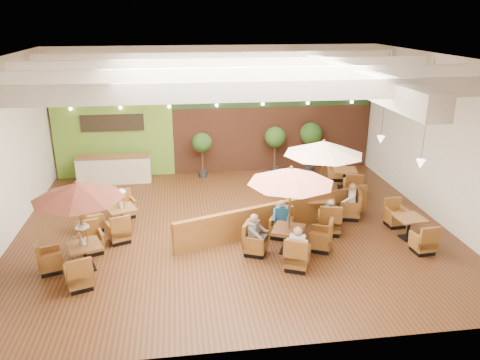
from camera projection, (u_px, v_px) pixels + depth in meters
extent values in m
plane|color=#381E0F|center=(233.00, 228.00, 15.59)|extent=(14.00, 14.00, 0.00)
cube|color=silver|center=(216.00, 111.00, 20.26)|extent=(14.00, 0.04, 5.50)
cube|color=silver|center=(270.00, 232.00, 9.06)|extent=(14.00, 0.04, 5.50)
cube|color=silver|center=(441.00, 141.00, 15.55)|extent=(0.04, 12.00, 5.50)
cube|color=white|center=(232.00, 58.00, 13.73)|extent=(14.00, 12.00, 0.04)
cube|color=brown|center=(217.00, 137.00, 20.59)|extent=(13.90, 0.10, 3.20)
cube|color=#1E3819|center=(216.00, 104.00, 20.09)|extent=(13.90, 0.12, 0.35)
cube|color=olive|center=(114.00, 141.00, 19.98)|extent=(5.00, 0.08, 3.20)
cube|color=black|center=(112.00, 123.00, 19.63)|extent=(2.60, 0.08, 0.70)
cube|color=white|center=(345.00, 75.00, 14.36)|extent=(0.60, 11.00, 0.60)
cube|color=white|center=(254.00, 91.00, 10.12)|extent=(13.60, 0.12, 0.45)
cube|color=white|center=(238.00, 76.00, 12.64)|extent=(13.60, 0.12, 0.45)
cube|color=white|center=(227.00, 66.00, 15.07)|extent=(13.60, 0.12, 0.45)
cube|color=white|center=(220.00, 58.00, 17.58)|extent=(13.60, 0.12, 0.45)
cylinder|color=black|center=(427.00, 113.00, 14.08)|extent=(0.01, 0.01, 3.20)
cone|color=white|center=(420.00, 164.00, 14.62)|extent=(0.28, 0.28, 0.28)
cylinder|color=black|center=(385.00, 97.00, 16.88)|extent=(0.01, 0.01, 3.20)
cone|color=white|center=(381.00, 140.00, 17.41)|extent=(0.28, 0.28, 0.28)
sphere|color=#FFEAC6|center=(71.00, 109.00, 19.12)|extent=(0.14, 0.14, 0.14)
sphere|color=#FFEAC6|center=(120.00, 108.00, 19.37)|extent=(0.14, 0.14, 0.14)
sphere|color=#FFEAC6|center=(169.00, 106.00, 19.62)|extent=(0.14, 0.14, 0.14)
sphere|color=#FFEAC6|center=(217.00, 105.00, 19.88)|extent=(0.14, 0.14, 0.14)
sphere|color=#FFEAC6|center=(263.00, 104.00, 20.13)|extent=(0.14, 0.14, 0.14)
sphere|color=#FFEAC6|center=(308.00, 103.00, 20.39)|extent=(0.14, 0.14, 0.14)
sphere|color=#FFEAC6|center=(352.00, 102.00, 20.64)|extent=(0.14, 0.14, 0.14)
cube|color=beige|center=(114.00, 170.00, 19.60)|extent=(3.00, 0.70, 1.10)
cube|color=brown|center=(113.00, 156.00, 19.40)|extent=(3.00, 0.75, 0.06)
cube|color=brown|center=(279.00, 216.00, 15.22)|extent=(6.92, 2.56, 1.01)
cube|color=brown|center=(84.00, 246.00, 12.82)|extent=(1.10, 1.10, 0.06)
cylinder|color=black|center=(86.00, 257.00, 12.94)|extent=(0.10, 0.10, 0.67)
cube|color=black|center=(87.00, 268.00, 13.06)|extent=(0.58, 0.58, 0.04)
cube|color=brown|center=(80.00, 278.00, 12.07)|extent=(0.80, 0.80, 0.32)
cube|color=brown|center=(73.00, 273.00, 11.73)|extent=(0.62, 0.31, 0.71)
cube|color=brown|center=(67.00, 274.00, 11.87)|extent=(0.27, 0.55, 0.28)
cube|color=brown|center=(90.00, 268.00, 12.13)|extent=(0.27, 0.55, 0.28)
cube|color=black|center=(81.00, 286.00, 12.15)|extent=(0.71, 0.71, 0.14)
cube|color=brown|center=(92.00, 244.00, 13.86)|extent=(0.80, 0.80, 0.32)
cube|color=brown|center=(95.00, 230.00, 14.00)|extent=(0.62, 0.31, 0.71)
cube|color=brown|center=(101.00, 235.00, 13.92)|extent=(0.27, 0.55, 0.28)
cube|color=brown|center=(81.00, 240.00, 13.67)|extent=(0.27, 0.55, 0.28)
cube|color=black|center=(92.00, 251.00, 13.94)|extent=(0.71, 0.71, 0.14)
cube|color=brown|center=(50.00, 262.00, 12.84)|extent=(0.80, 0.80, 0.32)
cube|color=brown|center=(57.00, 253.00, 12.69)|extent=(0.31, 0.62, 0.71)
cube|color=brown|center=(48.00, 251.00, 13.02)|extent=(0.55, 0.27, 0.28)
cube|color=brown|center=(50.00, 260.00, 12.53)|extent=(0.55, 0.27, 0.28)
cube|color=black|center=(51.00, 269.00, 12.92)|extent=(0.71, 0.71, 0.14)
cylinder|color=brown|center=(82.00, 228.00, 12.64)|extent=(0.06, 0.06, 2.53)
cone|color=#502217|center=(77.00, 191.00, 12.28)|extent=(2.43, 2.43, 0.45)
sphere|color=brown|center=(76.00, 182.00, 12.20)|extent=(0.10, 0.10, 0.10)
cylinder|color=silver|center=(84.00, 241.00, 12.78)|extent=(0.10, 0.10, 0.22)
cube|color=brown|center=(289.00, 229.00, 13.76)|extent=(1.17, 1.17, 0.06)
cylinder|color=black|center=(288.00, 240.00, 13.88)|extent=(0.10, 0.10, 0.69)
cube|color=black|center=(288.00, 251.00, 14.00)|extent=(0.62, 0.62, 0.04)
cube|color=brown|center=(297.00, 259.00, 12.98)|extent=(0.86, 0.86, 0.33)
cube|color=brown|center=(303.00, 253.00, 12.66)|extent=(0.63, 0.36, 0.73)
cube|color=brown|center=(286.00, 251.00, 12.99)|extent=(0.31, 0.56, 0.29)
cube|color=brown|center=(308.00, 254.00, 12.83)|extent=(0.31, 0.56, 0.29)
cube|color=black|center=(296.00, 266.00, 13.06)|extent=(0.76, 0.76, 0.15)
cube|color=brown|center=(281.00, 228.00, 14.83)|extent=(0.86, 0.86, 0.33)
cube|color=brown|center=(276.00, 216.00, 14.94)|extent=(0.63, 0.36, 0.73)
cube|color=brown|center=(291.00, 223.00, 14.68)|extent=(0.31, 0.56, 0.29)
cube|color=brown|center=(272.00, 221.00, 14.84)|extent=(0.31, 0.56, 0.29)
cube|color=black|center=(281.00, 235.00, 14.91)|extent=(0.76, 0.76, 0.15)
cube|color=brown|center=(256.00, 245.00, 13.78)|extent=(0.86, 0.86, 0.33)
cube|color=brown|center=(263.00, 233.00, 13.81)|extent=(0.36, 0.63, 0.73)
cube|color=brown|center=(258.00, 234.00, 13.98)|extent=(0.56, 0.31, 0.29)
cube|color=brown|center=(253.00, 243.00, 13.44)|extent=(0.56, 0.31, 0.29)
cube|color=black|center=(255.00, 252.00, 13.86)|extent=(0.76, 0.76, 0.15)
cube|color=brown|center=(321.00, 240.00, 14.03)|extent=(0.86, 0.86, 0.33)
cube|color=brown|center=(314.00, 233.00, 13.79)|extent=(0.36, 0.63, 0.73)
cube|color=brown|center=(320.00, 239.00, 13.69)|extent=(0.56, 0.31, 0.29)
cube|color=brown|center=(322.00, 230.00, 14.23)|extent=(0.56, 0.31, 0.29)
cube|color=black|center=(320.00, 248.00, 14.11)|extent=(0.76, 0.76, 0.15)
cylinder|color=brown|center=(290.00, 212.00, 13.57)|extent=(0.06, 0.06, 2.61)
cone|color=#CC6F62|center=(291.00, 175.00, 13.19)|extent=(2.51, 2.51, 0.45)
sphere|color=brown|center=(291.00, 168.00, 13.11)|extent=(0.10, 0.10, 0.10)
cube|color=brown|center=(321.00, 199.00, 15.90)|extent=(1.16, 1.16, 0.07)
cylinder|color=black|center=(320.00, 209.00, 16.03)|extent=(0.11, 0.11, 0.73)
cube|color=black|center=(319.00, 219.00, 16.17)|extent=(0.61, 0.61, 0.04)
cube|color=brown|center=(329.00, 224.00, 15.08)|extent=(0.84, 0.84, 0.36)
cube|color=brown|center=(335.00, 218.00, 14.71)|extent=(0.69, 0.29, 0.78)
cube|color=brown|center=(320.00, 217.00, 15.04)|extent=(0.24, 0.61, 0.31)
cube|color=brown|center=(340.00, 218.00, 14.96)|extent=(0.24, 0.61, 0.31)
cube|color=black|center=(329.00, 231.00, 15.16)|extent=(0.75, 0.75, 0.16)
cube|color=brown|center=(311.00, 200.00, 17.04)|extent=(0.84, 0.84, 0.36)
cube|color=brown|center=(308.00, 189.00, 17.18)|extent=(0.69, 0.29, 0.78)
cube|color=brown|center=(321.00, 194.00, 16.93)|extent=(0.24, 0.61, 0.31)
cube|color=brown|center=(303.00, 194.00, 17.01)|extent=(0.24, 0.61, 0.31)
cube|color=black|center=(311.00, 206.00, 17.13)|extent=(0.75, 0.75, 0.16)
cube|color=brown|center=(290.00, 213.00, 15.93)|extent=(0.84, 0.84, 0.36)
cube|color=brown|center=(298.00, 202.00, 15.92)|extent=(0.29, 0.69, 0.78)
cube|color=brown|center=(290.00, 203.00, 16.15)|extent=(0.61, 0.24, 0.31)
cube|color=brown|center=(290.00, 211.00, 15.55)|extent=(0.61, 0.24, 0.31)
cube|color=black|center=(290.00, 220.00, 16.01)|extent=(0.75, 0.75, 0.16)
cube|color=brown|center=(349.00, 209.00, 16.19)|extent=(0.84, 0.84, 0.36)
cube|color=brown|center=(343.00, 202.00, 15.98)|extent=(0.29, 0.69, 0.78)
cube|color=brown|center=(351.00, 207.00, 15.82)|extent=(0.61, 0.24, 0.31)
cube|color=brown|center=(349.00, 200.00, 16.42)|extent=(0.61, 0.24, 0.31)
cube|color=black|center=(349.00, 216.00, 16.28)|extent=(0.75, 0.75, 0.16)
cylinder|color=brown|center=(322.00, 182.00, 15.70)|extent=(0.06, 0.06, 2.78)
cone|color=beige|center=(324.00, 148.00, 15.30)|extent=(2.67, 2.67, 0.45)
sphere|color=brown|center=(324.00, 141.00, 15.22)|extent=(0.10, 0.10, 0.10)
cube|color=brown|center=(121.00, 209.00, 15.29)|extent=(1.11, 1.11, 0.06)
cylinder|color=black|center=(122.00, 218.00, 15.40)|extent=(0.10, 0.10, 0.66)
cube|color=black|center=(123.00, 228.00, 15.52)|extent=(0.59, 0.59, 0.04)
cube|color=brown|center=(119.00, 233.00, 14.54)|extent=(0.81, 0.81, 0.32)
cube|color=brown|center=(115.00, 228.00, 14.20)|extent=(0.62, 0.32, 0.70)
cube|color=brown|center=(109.00, 229.00, 14.34)|extent=(0.28, 0.54, 0.28)
cube|color=brown|center=(128.00, 225.00, 14.60)|extent=(0.28, 0.54, 0.28)
cube|color=black|center=(120.00, 240.00, 14.62)|extent=(0.72, 0.72, 0.14)
cube|color=brown|center=(125.00, 209.00, 16.32)|extent=(0.81, 0.81, 0.32)
cube|color=brown|center=(128.00, 198.00, 16.45)|extent=(0.62, 0.32, 0.70)
cube|color=brown|center=(133.00, 202.00, 16.38)|extent=(0.28, 0.54, 0.28)
cube|color=brown|center=(116.00, 205.00, 16.12)|extent=(0.28, 0.54, 0.28)
cube|color=black|center=(126.00, 215.00, 16.40)|extent=(0.72, 0.72, 0.14)
cube|color=brown|center=(93.00, 222.00, 15.31)|extent=(0.81, 0.81, 0.32)
cube|color=brown|center=(99.00, 214.00, 15.15)|extent=(0.32, 0.62, 0.70)
cube|color=brown|center=(90.00, 213.00, 15.48)|extent=(0.54, 0.28, 0.28)
cube|color=brown|center=(94.00, 220.00, 15.00)|extent=(0.54, 0.28, 0.28)
cube|color=black|center=(94.00, 228.00, 15.38)|extent=(0.72, 0.72, 0.14)
cylinder|color=silver|center=(121.00, 205.00, 15.24)|extent=(0.10, 0.10, 0.22)
cube|color=brown|center=(410.00, 218.00, 14.62)|extent=(0.91, 0.91, 0.06)
cylinder|color=black|center=(409.00, 228.00, 14.74)|extent=(0.10, 0.10, 0.65)
cube|color=black|center=(407.00, 238.00, 14.85)|extent=(0.48, 0.48, 0.04)
cube|color=brown|center=(423.00, 243.00, 13.89)|extent=(0.66, 0.66, 0.31)
cube|color=brown|center=(428.00, 238.00, 13.55)|extent=(0.61, 0.15, 0.69)
cube|color=brown|center=(415.00, 239.00, 13.76)|extent=(0.13, 0.54, 0.27)
cube|color=brown|center=(433.00, 237.00, 13.88)|extent=(0.13, 0.54, 0.27)
cube|color=black|center=(422.00, 250.00, 13.97)|extent=(0.59, 0.59, 0.14)
cube|color=brown|center=(395.00, 218.00, 15.63)|extent=(0.66, 0.66, 0.31)
cube|color=brown|center=(394.00, 207.00, 15.77)|extent=(0.61, 0.15, 0.69)
cube|color=brown|center=(404.00, 212.00, 15.62)|extent=(0.13, 0.54, 0.27)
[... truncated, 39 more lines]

